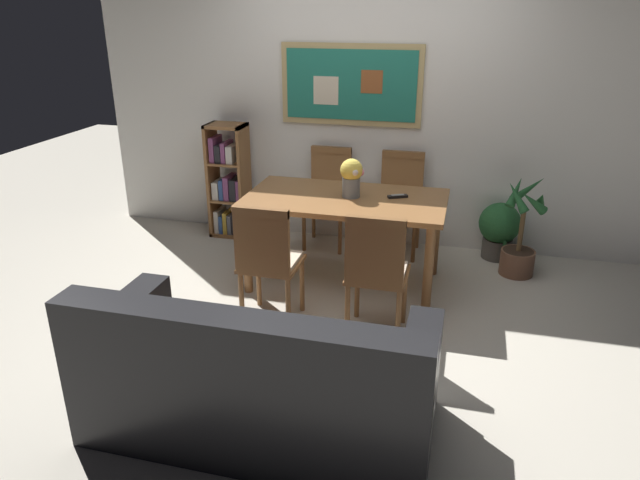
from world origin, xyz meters
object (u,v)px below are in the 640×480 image
dining_chair_near_left (267,255)px  flower_vase (352,176)px  tv_remote (398,196)px  dining_chair_far_left (329,189)px  dining_table (345,209)px  potted_ivy (499,229)px  dining_chair_near_right (376,266)px  leather_couch (257,382)px  dining_chair_far_right (400,194)px  bookshelf (229,186)px  potted_palm (520,241)px

dining_chair_near_left → flower_vase: 0.98m
flower_vase → tv_remote: (0.35, 0.07, -0.16)m
dining_chair_far_left → dining_table: bearing=-67.8°
potted_ivy → dining_chair_far_left: bearing=-178.9°
dining_chair_near_right → dining_chair_near_left: 0.75m
flower_vase → tv_remote: size_ratio=1.89×
leather_couch → dining_chair_near_right: bearing=68.3°
dining_table → dining_chair_far_left: bearing=112.2°
potted_ivy → leather_couch: bearing=-115.2°
dining_chair_far_right → tv_remote: dining_chair_far_right is taller
bookshelf → potted_palm: size_ratio=1.29×
leather_couch → potted_palm: potted_palm is taller
potted_palm → tv_remote: size_ratio=5.34×
dining_chair_near_right → bookshelf: bookshelf is taller
flower_vase → dining_table: bearing=-151.8°
dining_table → flower_vase: 0.27m
leather_couch → flower_vase: bearing=87.2°
tv_remote → bookshelf: bearing=158.0°
dining_table → potted_palm: 1.52m
potted_palm → dining_chair_near_left: bearing=-143.0°
dining_table → dining_chair_far_right: size_ratio=1.71×
dining_chair_near_right → flower_vase: (-0.34, 0.81, 0.37)m
dining_table → dining_chair_far_left: 0.88m
dining_chair_near_left → flower_vase: (0.41, 0.82, 0.37)m
dining_chair_far_left → dining_chair_near_right: bearing=-65.8°
potted_ivy → flower_vase: (-1.18, -0.82, 0.63)m
dining_chair_far_left → flower_vase: flower_vase is taller
dining_chair_near_right → tv_remote: dining_chair_near_right is taller
bookshelf → dining_chair_far_right: bearing=0.7°
leather_couch → potted_palm: 2.79m
dining_table → dining_chair_near_right: size_ratio=1.71×
dining_chair_far_right → potted_palm: size_ratio=1.07×
bookshelf → flower_vase: bearing=-29.2°
dining_chair_far_right → flower_vase: 0.91m
dining_chair_near_left → bookshelf: bearing=121.1°
dining_chair_far_right → dining_chair_far_left: size_ratio=1.00×
leather_couch → flower_vase: (0.09, 1.90, 0.59)m
dining_chair_far_right → bookshelf: bearing=-179.3°
dining_table → bookshelf: bookshelf is taller
dining_chair_far_right → dining_chair_near_left: same height
dining_table → leather_couch: size_ratio=0.86×
bookshelf → flower_vase: (1.36, -0.76, 0.41)m
tv_remote → dining_chair_far_left: bearing=135.3°
dining_chair_near_right → flower_vase: bearing=113.0°
flower_vase → tv_remote: bearing=10.6°
dining_chair_far_right → dining_chair_far_left: (-0.67, 0.01, 0.00)m
potted_palm → flower_vase: bearing=-159.5°
tv_remote → potted_ivy: bearing=42.1°
dining_chair_near_right → potted_ivy: 1.84m
dining_chair_near_right → dining_chair_far_left: (-0.71, 1.59, 0.00)m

